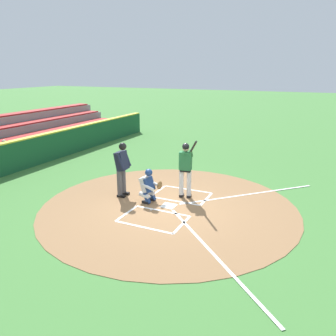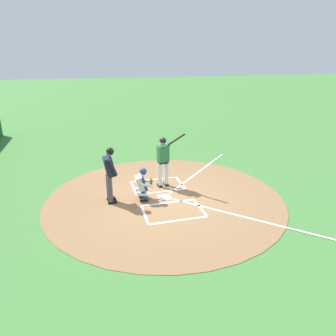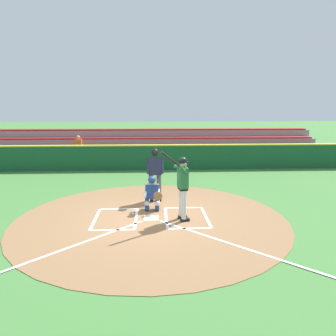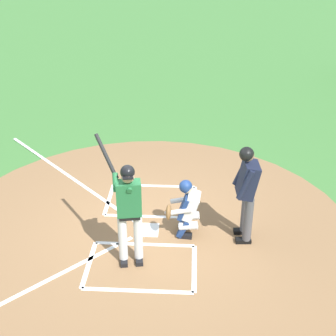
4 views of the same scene
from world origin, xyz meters
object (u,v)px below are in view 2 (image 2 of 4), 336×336
object	(u,v)px
batter	(163,158)
baseball	(159,205)
plate_umpire	(110,171)
catcher	(143,183)

from	to	relation	value
batter	baseball	world-z (taller)	batter
baseball	plate_umpire	bearing A→B (deg)	-116.02
batter	catcher	world-z (taller)	batter
catcher	baseball	xyz separation A→B (m)	(0.61, 0.40, -0.55)
catcher	plate_umpire	world-z (taller)	plate_umpire
batter	catcher	size ratio (longest dim) A/B	1.88
batter	catcher	distance (m)	1.37
catcher	baseball	bearing A→B (deg)	33.06
catcher	plate_umpire	bearing A→B (deg)	-95.21
batter	catcher	bearing A→B (deg)	-46.96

